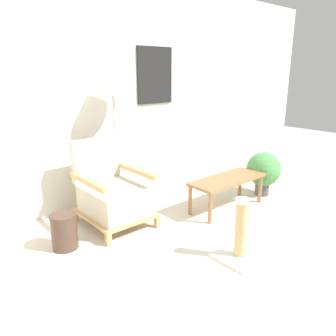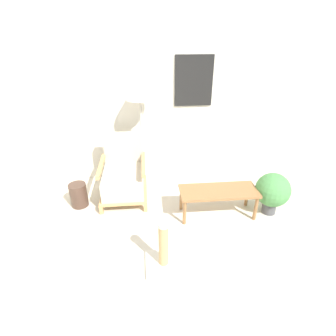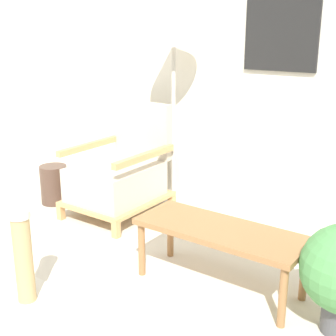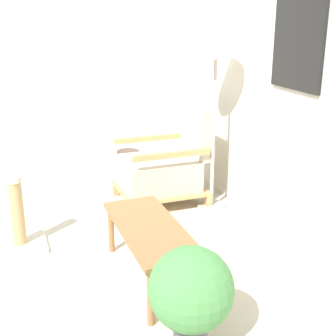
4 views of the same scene
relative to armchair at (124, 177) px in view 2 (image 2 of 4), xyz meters
name	(u,v)px [view 2 (image 2 of 4)]	position (x,y,z in m)	size (l,w,h in m)	color
ground_plane	(164,291)	(0.45, -1.67, -0.33)	(14.00, 14.00, 0.00)	beige
wall_back	(152,95)	(0.46, 0.64, 1.02)	(8.00, 0.09, 2.70)	silver
armchair	(124,177)	(0.00, 0.00, 0.00)	(0.65, 0.77, 0.90)	tan
floor_lamp	(140,93)	(0.29, 0.36, 1.12)	(0.40, 0.40, 1.68)	#B7B2A8
coffee_table	(218,193)	(1.26, -0.55, 0.00)	(1.01, 0.39, 0.39)	olive
vase	(79,195)	(-0.63, -0.17, -0.16)	(0.24, 0.24, 0.34)	#473328
potted_plant	(273,191)	(1.98, -0.57, 0.01)	(0.45, 0.45, 0.58)	#4C4C51
scratching_post	(164,252)	(0.47, -1.34, -0.15)	(0.38, 0.38, 0.57)	beige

